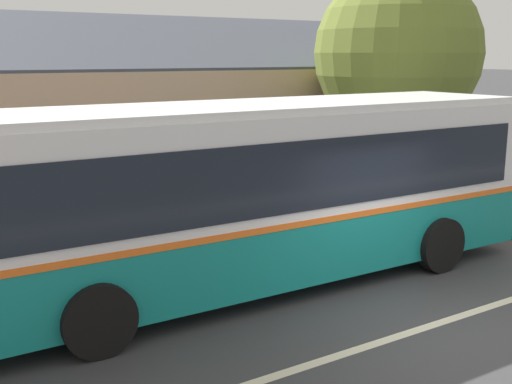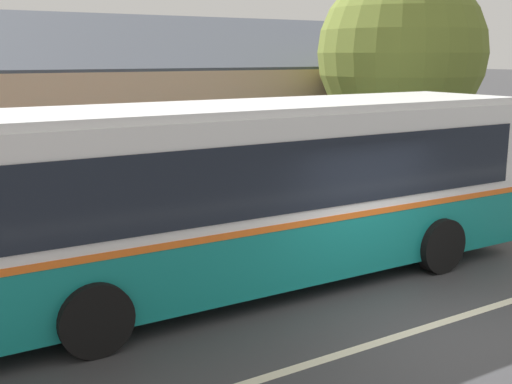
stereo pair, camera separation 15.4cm
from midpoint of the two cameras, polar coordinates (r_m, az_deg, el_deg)
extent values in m
plane|color=#38383A|center=(9.93, 15.50, -11.18)|extent=(300.00, 300.00, 0.00)
cube|color=gray|center=(14.34, -2.64, -3.21)|extent=(60.00, 3.00, 0.15)
cube|color=beige|center=(9.93, 15.51, -11.16)|extent=(60.00, 0.16, 0.01)
cube|color=tan|center=(21.65, -14.12, 6.07)|extent=(20.02, 10.25, 3.44)
cube|color=#424751|center=(19.15, -11.94, 13.05)|extent=(20.62, 5.17, 1.79)
cube|color=#424751|center=(23.99, -16.49, 12.57)|extent=(20.62, 5.17, 1.79)
cube|color=black|center=(16.87, -8.38, 5.28)|extent=(1.10, 0.06, 1.30)
cube|color=black|center=(20.77, 9.58, 6.50)|extent=(1.10, 0.06, 1.30)
cube|color=#4C3323|center=(18.42, 0.23, 3.33)|extent=(1.00, 0.06, 2.10)
cube|color=#147F7A|center=(10.83, -1.37, -4.42)|extent=(10.85, 2.65, 1.00)
cube|color=orange|center=(10.69, -1.38, -1.59)|extent=(10.87, 2.67, 0.10)
cube|color=white|center=(10.52, -1.40, 2.87)|extent=(10.85, 2.65, 1.58)
cube|color=white|center=(10.42, -1.43, 7.50)|extent=(10.63, 2.52, 0.12)
cube|color=black|center=(11.63, -4.60, 3.22)|extent=(9.95, 0.17, 1.08)
cube|color=black|center=(9.49, 2.51, 1.24)|extent=(9.95, 0.17, 1.08)
cube|color=black|center=(14.07, 18.00, 4.21)|extent=(0.07, 2.20, 1.08)
cube|color=black|center=(14.00, 18.20, 7.25)|extent=(0.06, 1.75, 0.24)
cube|color=black|center=(14.39, 17.63, -2.37)|extent=(0.12, 2.50, 0.28)
cube|color=#B21919|center=(11.36, -10.57, -3.84)|extent=(3.03, 0.07, 0.70)
cube|color=black|center=(14.16, 10.74, 2.07)|extent=(0.90, 0.04, 2.33)
cylinder|color=black|center=(13.77, 8.00, -2.12)|extent=(1.00, 0.29, 1.00)
cylinder|color=black|center=(12.05, 15.69, -4.53)|extent=(1.00, 0.29, 1.00)
cylinder|color=black|center=(10.96, -18.41, -6.35)|extent=(1.00, 0.29, 1.00)
cylinder|color=black|center=(8.69, -14.32, -10.97)|extent=(1.00, 0.29, 1.00)
cylinder|color=#4C3828|center=(18.66, 11.87, 3.65)|extent=(0.36, 0.36, 2.40)
sphere|color=olive|center=(18.48, 12.24, 11.99)|extent=(4.64, 4.64, 4.64)
cylinder|color=gray|center=(17.13, 16.62, 3.17)|extent=(0.07, 0.07, 2.40)
cube|color=#1959A5|center=(17.00, 16.86, 6.33)|extent=(0.36, 0.03, 0.48)
camera|label=1|loc=(0.08, -90.37, -0.08)|focal=45.00mm
camera|label=2|loc=(0.08, 89.63, 0.08)|focal=45.00mm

